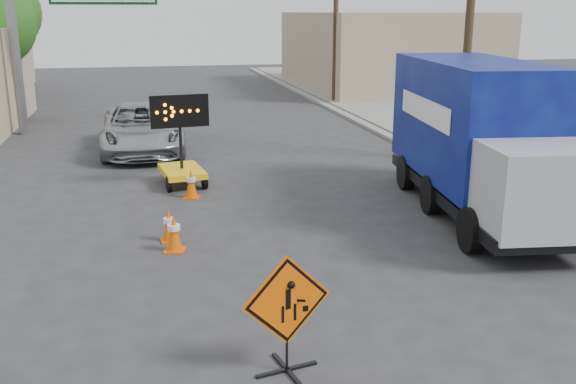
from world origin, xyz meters
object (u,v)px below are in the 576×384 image
object	(u,v)px
box_truck	(478,147)
construction_sign	(287,311)
pickup_truck	(142,128)
arrow_board	(182,165)

from	to	relation	value
box_truck	construction_sign	bearing A→B (deg)	-127.58
pickup_truck	box_truck	bearing A→B (deg)	-49.39
construction_sign	pickup_truck	distance (m)	14.96
construction_sign	pickup_truck	world-z (taller)	construction_sign
pickup_truck	box_truck	distance (m)	11.80
construction_sign	arrow_board	xyz separation A→B (m)	(-0.72, 10.01, -0.31)
construction_sign	box_truck	world-z (taller)	box_truck
pickup_truck	box_truck	xyz separation A→B (m)	(7.63, -8.97, 0.80)
box_truck	pickup_truck	bearing A→B (deg)	137.88
arrow_board	pickup_truck	bearing A→B (deg)	94.02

